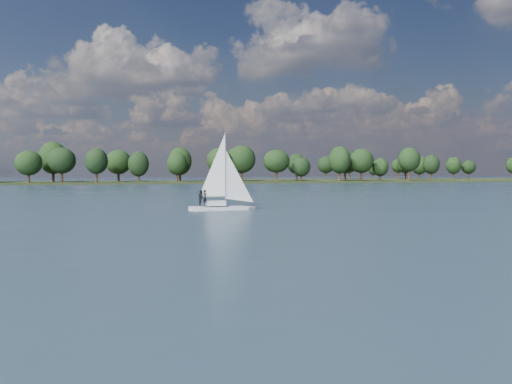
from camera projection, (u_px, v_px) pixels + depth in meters
ground at (189, 194)px, 110.91m from camera, size 700.00×700.00×0.00m
far_shore at (136, 183)px, 217.91m from camera, size 660.00×40.00×1.50m
far_shore_back at (426, 180)px, 310.69m from camera, size 220.00×30.00×1.40m
sailboat at (219, 187)px, 65.58m from camera, size 7.28×2.52×9.41m
treeline at (112, 162)px, 211.95m from camera, size 562.66×73.79×17.72m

